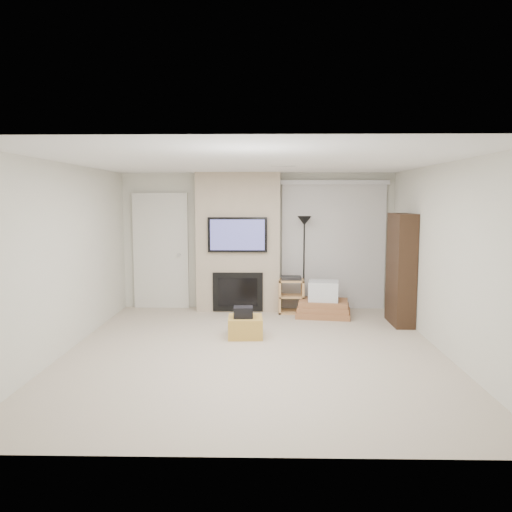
{
  "coord_description": "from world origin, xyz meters",
  "views": [
    {
      "loc": [
        0.15,
        -6.47,
        2.03
      ],
      "look_at": [
        0.0,
        1.2,
        1.15
      ],
      "focal_mm": 35.0,
      "sensor_mm": 36.0,
      "label": 1
    }
  ],
  "objects_px": {
    "floor_lamp": "(304,237)",
    "box_stack": "(323,303)",
    "ottoman": "(245,327)",
    "av_stand": "(291,294)",
    "bookshelf": "(401,269)"
  },
  "relations": [
    {
      "from": "ottoman",
      "to": "av_stand",
      "type": "height_order",
      "value": "av_stand"
    },
    {
      "from": "floor_lamp",
      "to": "av_stand",
      "type": "bearing_deg",
      "value": -152.72
    },
    {
      "from": "floor_lamp",
      "to": "ottoman",
      "type": "bearing_deg",
      "value": -119.83
    },
    {
      "from": "floor_lamp",
      "to": "box_stack",
      "type": "bearing_deg",
      "value": -50.08
    },
    {
      "from": "floor_lamp",
      "to": "box_stack",
      "type": "relative_size",
      "value": 1.71
    },
    {
      "from": "ottoman",
      "to": "box_stack",
      "type": "relative_size",
      "value": 0.49
    },
    {
      "from": "ottoman",
      "to": "bookshelf",
      "type": "xyz_separation_m",
      "value": [
        2.49,
        0.83,
        0.75
      ]
    },
    {
      "from": "floor_lamp",
      "to": "bookshelf",
      "type": "xyz_separation_m",
      "value": [
        1.5,
        -0.89,
        -0.46
      ]
    },
    {
      "from": "floor_lamp",
      "to": "bookshelf",
      "type": "relative_size",
      "value": 0.96
    },
    {
      "from": "ottoman",
      "to": "bookshelf",
      "type": "bearing_deg",
      "value": 18.46
    },
    {
      "from": "av_stand",
      "to": "box_stack",
      "type": "distance_m",
      "value": 0.62
    },
    {
      "from": "floor_lamp",
      "to": "bookshelf",
      "type": "bearing_deg",
      "value": -30.73
    },
    {
      "from": "ottoman",
      "to": "av_stand",
      "type": "bearing_deg",
      "value": 64.78
    },
    {
      "from": "ottoman",
      "to": "bookshelf",
      "type": "relative_size",
      "value": 0.28
    },
    {
      "from": "bookshelf",
      "to": "floor_lamp",
      "type": "bearing_deg",
      "value": 149.27
    }
  ]
}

